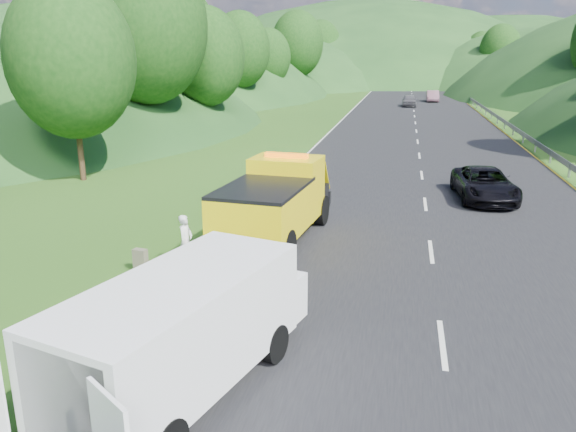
% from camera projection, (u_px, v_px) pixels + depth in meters
% --- Properties ---
extents(ground, '(320.00, 320.00, 0.00)m').
position_uv_depth(ground, '(318.00, 295.00, 14.45)').
color(ground, '#38661E').
rests_on(ground, ground).
extents(road_surface, '(14.00, 200.00, 0.02)m').
position_uv_depth(road_surface, '(415.00, 123.00, 51.55)').
color(road_surface, black).
rests_on(road_surface, ground).
extents(guardrail, '(0.06, 140.00, 1.52)m').
position_uv_depth(guardrail, '(481.00, 112.00, 61.92)').
color(guardrail, gray).
rests_on(guardrail, ground).
extents(tree_line_left, '(14.00, 140.00, 14.00)m').
position_uv_depth(tree_line_left, '(244.00, 102.00, 74.63)').
color(tree_line_left, '#285218').
rests_on(tree_line_left, ground).
extents(hills_backdrop, '(201.00, 288.60, 44.00)m').
position_uv_depth(hills_backdrop, '(424.00, 81.00, 140.08)').
color(hills_backdrop, '#2D5B23').
rests_on(hills_backdrop, ground).
extents(tow_truck, '(2.95, 6.55, 2.73)m').
position_uv_depth(tow_truck, '(276.00, 201.00, 18.54)').
color(tow_truck, black).
rests_on(tow_truck, ground).
extents(white_van, '(4.32, 6.85, 2.26)m').
position_uv_depth(white_van, '(186.00, 328.00, 10.00)').
color(white_van, black).
rests_on(white_van, ground).
extents(woman, '(0.46, 0.60, 1.53)m').
position_uv_depth(woman, '(187.00, 266.00, 16.50)').
color(woman, silver).
rests_on(woman, ground).
extents(child, '(0.67, 0.64, 1.09)m').
position_uv_depth(child, '(191.00, 309.00, 13.69)').
color(child, tan).
rests_on(child, ground).
extents(worker, '(1.31, 0.84, 1.93)m').
position_uv_depth(worker, '(157.00, 407.00, 9.86)').
color(worker, black).
rests_on(worker, ground).
extents(suitcase, '(0.43, 0.29, 0.64)m').
position_uv_depth(suitcase, '(141.00, 260.00, 16.06)').
color(suitcase, '#605B48').
rests_on(suitcase, ground).
extents(passing_suv, '(2.60, 4.99, 1.34)m').
position_uv_depth(passing_suv, '(483.00, 200.00, 24.05)').
color(passing_suv, black).
rests_on(passing_suv, ground).
extents(dist_car_a, '(1.68, 4.17, 1.42)m').
position_uv_depth(dist_car_a, '(409.00, 107.00, 68.36)').
color(dist_car_a, '#454448').
rests_on(dist_car_a, ground).
extents(dist_car_b, '(1.56, 4.47, 1.47)m').
position_uv_depth(dist_car_b, '(432.00, 102.00, 75.42)').
color(dist_car_b, '#6B4754').
rests_on(dist_car_b, ground).
extents(dist_car_c, '(1.78, 4.37, 1.27)m').
position_uv_depth(dist_car_c, '(412.00, 89.00, 104.93)').
color(dist_car_c, brown).
rests_on(dist_car_c, ground).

